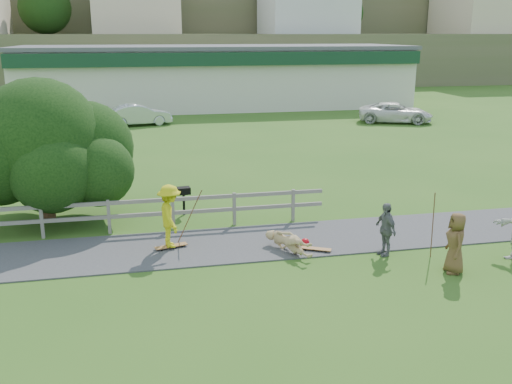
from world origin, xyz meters
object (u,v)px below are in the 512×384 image
skater_rider (170,219)px  spectator_c (456,243)px  spectator_b (386,229)px  car_white (395,113)px  bbq (184,201)px  car_silver (138,115)px  skater_fallen (289,242)px  tree (43,166)px

skater_rider → spectator_c: skater_rider is taller
spectator_b → car_white: 25.69m
spectator_b → spectator_c: 1.99m
spectator_c → bbq: bearing=-121.7°
skater_rider → car_silver: bearing=-5.9°
skater_rider → bbq: skater_rider is taller
skater_rider → skater_fallen: size_ratio=1.05×
car_silver → car_white: car_silver is taller
spectator_c → bbq: size_ratio=1.66×
spectator_c → bbq: spectator_c is taller
car_silver → spectator_b: bearing=-177.4°
skater_fallen → spectator_b: size_ratio=1.14×
skater_rider → car_white: skater_rider is taller
car_white → bbq: size_ratio=5.14×
tree → bbq: size_ratio=6.55×
spectator_c → tree: size_ratio=0.25×
car_white → skater_rider: bearing=162.4°
spectator_c → car_silver: 28.22m
skater_rider → tree: bearing=40.3°
spectator_b → car_white: bearing=145.4°
car_white → bbq: (-16.50, -18.18, -0.21)m
car_white → tree: 27.63m
skater_rider → car_silver: size_ratio=0.42×
spectator_b → spectator_c: bearing=30.7°
bbq → skater_rider: bearing=-107.2°
skater_rider → spectator_b: size_ratio=1.20×
spectator_b → car_white: spectator_b is taller
skater_rider → car_silver: skater_rider is taller
skater_rider → bbq: (0.67, 3.24, -0.43)m
spectator_c → car_silver: bearing=-150.9°
skater_rider → spectator_c: size_ratio=1.13×
skater_rider → bbq: bearing=-19.0°
skater_rider → spectator_c: 7.89m
car_silver → bbq: 20.70m
car_silver → car_white: 17.94m
spectator_c → car_silver: spectator_c is taller
skater_fallen → bbq: 4.97m
skater_fallen → spectator_c: (3.90, -2.26, 0.50)m
skater_rider → bbq: size_ratio=1.87×
skater_fallen → spectator_c: 4.54m
spectator_b → spectator_c: size_ratio=0.94×
skater_rider → tree: (-3.88, 3.55, 0.98)m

